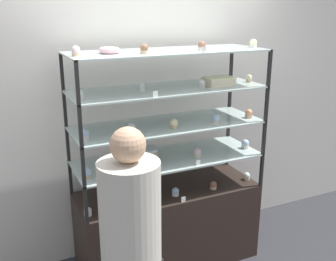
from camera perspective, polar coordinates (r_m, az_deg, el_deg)
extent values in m
plane|color=#2D2D33|center=(3.73, 0.00, -18.26)|extent=(20.00, 20.00, 0.00)
cube|color=silver|center=(3.53, -2.90, 3.07)|extent=(8.00, 0.05, 2.60)
cube|color=black|center=(3.53, 0.00, -13.64)|extent=(1.54, 0.56, 0.70)
cube|color=black|center=(3.33, -13.98, -6.58)|extent=(0.02, 0.02, 0.29)
cube|color=black|center=(3.87, 8.58, -2.84)|extent=(0.02, 0.02, 0.29)
cube|color=black|center=(2.86, -11.83, -10.64)|extent=(0.02, 0.02, 0.29)
cube|color=black|center=(3.46, 13.42, -5.59)|extent=(0.02, 0.02, 0.29)
cube|color=#B2C6C1|center=(3.25, 0.00, -4.01)|extent=(1.54, 0.56, 0.01)
cube|color=black|center=(3.23, -14.36, -1.87)|extent=(0.02, 0.02, 0.29)
cube|color=black|center=(3.78, 8.78, 1.29)|extent=(0.02, 0.02, 0.29)
cube|color=black|center=(2.74, -12.21, -5.27)|extent=(0.02, 0.02, 0.29)
cube|color=black|center=(3.36, 13.76, -1.04)|extent=(0.02, 0.02, 0.29)
cube|color=#B2C6C1|center=(3.16, 0.00, 0.90)|extent=(1.54, 0.56, 0.01)
cube|color=black|center=(3.15, -14.75, 3.12)|extent=(0.02, 0.02, 0.29)
cube|color=black|center=(3.71, 8.98, 5.60)|extent=(0.02, 0.02, 0.29)
cube|color=black|center=(2.64, -12.61, 0.55)|extent=(0.02, 0.02, 0.29)
cube|color=black|center=(3.29, 14.13, 3.77)|extent=(0.02, 0.02, 0.29)
cube|color=#B2C6C1|center=(3.08, 0.00, 6.07)|extent=(1.54, 0.56, 0.01)
cube|color=black|center=(3.09, -15.17, 8.34)|extent=(0.02, 0.02, 0.29)
cube|color=black|center=(3.66, 9.20, 10.05)|extent=(0.02, 0.02, 0.29)
cube|color=black|center=(2.57, -13.03, 6.75)|extent=(0.02, 0.02, 0.29)
cube|color=black|center=(3.23, 14.51, 8.76)|extent=(0.02, 0.02, 0.29)
cube|color=#B2C6C1|center=(3.04, 0.00, 11.44)|extent=(1.54, 0.56, 0.01)
cylinder|color=#DBBC84|center=(3.15, -2.92, -3.67)|extent=(0.16, 0.16, 0.10)
cylinder|color=white|center=(3.13, -2.94, -2.68)|extent=(0.17, 0.17, 0.02)
cube|color=beige|center=(3.22, 7.34, 7.04)|extent=(0.23, 0.17, 0.06)
cube|color=#F4EAB2|center=(3.21, 7.36, 7.63)|extent=(0.23, 0.17, 0.01)
cylinder|color=white|center=(3.03, -11.54, -11.81)|extent=(0.06, 0.06, 0.02)
sphere|color=silver|center=(3.01, -11.57, -11.35)|extent=(0.06, 0.06, 0.06)
cylinder|color=#CCB28C|center=(3.15, -5.38, -10.29)|extent=(0.06, 0.06, 0.02)
sphere|color=#8C5B42|center=(3.14, -5.39, -9.85)|extent=(0.06, 0.06, 0.06)
cylinder|color=white|center=(3.26, 1.09, -9.22)|extent=(0.06, 0.06, 0.02)
sphere|color=silver|center=(3.24, 1.09, -8.78)|extent=(0.06, 0.06, 0.06)
cylinder|color=#CCB28C|center=(3.39, 6.57, -8.22)|extent=(0.06, 0.06, 0.02)
sphere|color=#8C5B42|center=(3.38, 6.59, -7.79)|extent=(0.06, 0.06, 0.06)
cylinder|color=#CCB28C|center=(3.60, 11.32, -6.83)|extent=(0.06, 0.06, 0.02)
sphere|color=white|center=(3.59, 11.35, -6.43)|extent=(0.06, 0.06, 0.06)
cube|color=white|center=(3.15, 2.25, -9.98)|extent=(0.04, 0.00, 0.04)
cylinder|color=#CCB28C|center=(2.92, -11.64, -6.50)|extent=(0.06, 0.06, 0.03)
sphere|color=silver|center=(2.91, -11.68, -5.92)|extent=(0.07, 0.07, 0.07)
cylinder|color=beige|center=(3.26, 4.24, -3.63)|extent=(0.06, 0.06, 0.03)
sphere|color=silver|center=(3.25, 4.25, -3.10)|extent=(0.07, 0.07, 0.07)
cylinder|color=white|center=(3.52, 11.12, -2.31)|extent=(0.06, 0.06, 0.03)
sphere|color=silver|center=(3.50, 11.15, -1.81)|extent=(0.07, 0.07, 0.07)
cube|color=white|center=(3.08, 4.40, -4.72)|extent=(0.04, 0.00, 0.04)
cylinder|color=white|center=(2.85, -11.97, -0.96)|extent=(0.06, 0.06, 0.02)
sphere|color=silver|center=(2.84, -12.00, -0.39)|extent=(0.06, 0.06, 0.06)
cylinder|color=beige|center=(2.93, -5.35, -0.09)|extent=(0.06, 0.06, 0.02)
sphere|color=white|center=(2.93, -5.36, 0.46)|extent=(0.06, 0.06, 0.06)
cylinder|color=#CCB28C|center=(3.04, 0.86, 0.61)|extent=(0.06, 0.06, 0.02)
sphere|color=#F4EAB2|center=(3.03, 0.87, 1.14)|extent=(0.06, 0.06, 0.06)
cylinder|color=beige|center=(3.18, 6.95, 1.26)|extent=(0.06, 0.06, 0.02)
sphere|color=silver|center=(3.18, 6.97, 1.77)|extent=(0.06, 0.06, 0.06)
cylinder|color=#CCB28C|center=(3.39, 11.61, 2.04)|extent=(0.06, 0.06, 0.02)
sphere|color=#E5996B|center=(3.38, 11.64, 2.52)|extent=(0.06, 0.06, 0.06)
cube|color=white|center=(2.75, -6.83, -1.14)|extent=(0.04, 0.00, 0.04)
cylinder|color=white|center=(2.76, -12.64, 4.71)|extent=(0.05, 0.05, 0.03)
sphere|color=white|center=(2.76, -12.68, 5.25)|extent=(0.05, 0.05, 0.05)
cylinder|color=white|center=(2.95, -3.78, 5.90)|extent=(0.05, 0.05, 0.03)
sphere|color=white|center=(2.95, -3.79, 6.41)|extent=(0.05, 0.05, 0.05)
cylinder|color=beige|center=(3.11, 4.97, 6.47)|extent=(0.05, 0.05, 0.03)
sphere|color=white|center=(3.11, 4.98, 6.95)|extent=(0.05, 0.05, 0.05)
cylinder|color=#CCB28C|center=(3.41, 11.66, 7.13)|extent=(0.05, 0.05, 0.03)
sphere|color=#F4EAB2|center=(3.40, 11.69, 7.57)|extent=(0.05, 0.05, 0.05)
cube|color=white|center=(2.76, -1.84, 5.30)|extent=(0.04, 0.00, 0.04)
cylinder|color=#CCB28C|center=(2.75, -13.21, 10.72)|extent=(0.06, 0.06, 0.02)
sphere|color=silver|center=(2.75, -13.25, 11.29)|extent=(0.06, 0.06, 0.06)
cylinder|color=#CCB28C|center=(2.83, -3.48, 11.30)|extent=(0.06, 0.06, 0.02)
sphere|color=#8C5B42|center=(2.82, -3.49, 11.86)|extent=(0.06, 0.06, 0.06)
cylinder|color=beige|center=(3.06, 4.89, 11.75)|extent=(0.06, 0.06, 0.02)
sphere|color=#8C5B42|center=(3.06, 4.91, 12.26)|extent=(0.06, 0.06, 0.06)
cylinder|color=white|center=(3.33, 12.26, 11.87)|extent=(0.06, 0.06, 0.02)
sphere|color=#F4EAB2|center=(3.32, 12.29, 12.35)|extent=(0.06, 0.06, 0.06)
cube|color=white|center=(2.88, 5.25, 11.59)|extent=(0.04, 0.00, 0.04)
torus|color=#EFB2BC|center=(2.87, -8.51, 11.44)|extent=(0.15, 0.15, 0.04)
cylinder|color=beige|center=(2.34, -5.53, -11.76)|extent=(0.36, 0.36, 0.63)
sphere|color=tan|center=(2.17, -5.85, -2.11)|extent=(0.20, 0.20, 0.20)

